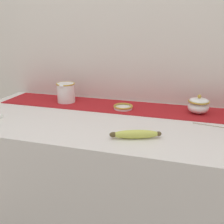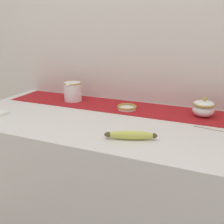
{
  "view_description": "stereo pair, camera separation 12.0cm",
  "coord_description": "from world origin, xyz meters",
  "px_view_note": "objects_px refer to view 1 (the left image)",
  "views": [
    {
      "loc": [
        0.34,
        -1.12,
        1.33
      ],
      "look_at": [
        0.02,
        -0.04,
        0.95
      ],
      "focal_mm": 40.0,
      "sensor_mm": 36.0,
      "label": 1
    },
    {
      "loc": [
        0.45,
        -1.09,
        1.33
      ],
      "look_at": [
        0.02,
        -0.04,
        0.95
      ],
      "focal_mm": 40.0,
      "sensor_mm": 36.0,
      "label": 2
    }
  ],
  "objects_px": {
    "cream_pitcher": "(66,92)",
    "sugar_bowl": "(198,105)",
    "small_dish": "(123,107)",
    "banana": "(136,134)"
  },
  "relations": [
    {
      "from": "cream_pitcher",
      "to": "banana",
      "type": "xyz_separation_m",
      "value": [
        0.51,
        -0.4,
        -0.05
      ]
    },
    {
      "from": "sugar_bowl",
      "to": "cream_pitcher",
      "type": "bearing_deg",
      "value": 179.9
    },
    {
      "from": "sugar_bowl",
      "to": "small_dish",
      "type": "distance_m",
      "value": 0.4
    },
    {
      "from": "sugar_bowl",
      "to": "small_dish",
      "type": "bearing_deg",
      "value": -174.69
    },
    {
      "from": "cream_pitcher",
      "to": "small_dish",
      "type": "relative_size",
      "value": 1.21
    },
    {
      "from": "small_dish",
      "to": "banana",
      "type": "bearing_deg",
      "value": -68.66
    },
    {
      "from": "sugar_bowl",
      "to": "small_dish",
      "type": "xyz_separation_m",
      "value": [
        -0.4,
        -0.04,
        -0.03
      ]
    },
    {
      "from": "cream_pitcher",
      "to": "sugar_bowl",
      "type": "bearing_deg",
      "value": -0.1
    },
    {
      "from": "sugar_bowl",
      "to": "banana",
      "type": "relative_size",
      "value": 0.52
    },
    {
      "from": "small_dish",
      "to": "banana",
      "type": "distance_m",
      "value": 0.39
    }
  ]
}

